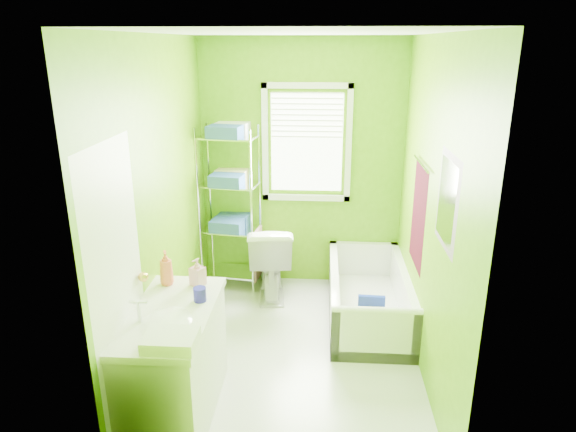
# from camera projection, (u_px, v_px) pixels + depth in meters

# --- Properties ---
(ground) EXTENTS (2.90, 2.90, 0.00)m
(ground) POSITION_uv_depth(u_px,v_px,m) (293.00, 352.00, 4.43)
(ground) COLOR silver
(ground) RESTS_ON ground
(room_envelope) EXTENTS (2.14, 2.94, 2.62)m
(room_envelope) POSITION_uv_depth(u_px,v_px,m) (294.00, 178.00, 3.93)
(room_envelope) COLOR #5A9707
(room_envelope) RESTS_ON ground
(window) EXTENTS (0.92, 0.05, 1.22)m
(window) POSITION_uv_depth(u_px,v_px,m) (307.00, 137.00, 5.25)
(window) COLOR white
(window) RESTS_ON ground
(door) EXTENTS (0.09, 0.80, 2.00)m
(door) POSITION_uv_depth(u_px,v_px,m) (120.00, 299.00, 3.23)
(door) COLOR white
(door) RESTS_ON ground
(right_wall_decor) EXTENTS (0.04, 1.48, 1.17)m
(right_wall_decor) POSITION_uv_depth(u_px,v_px,m) (429.00, 210.00, 3.92)
(right_wall_decor) COLOR #3F0714
(right_wall_decor) RESTS_ON ground
(bathtub) EXTENTS (0.73, 1.57, 0.51)m
(bathtub) POSITION_uv_depth(u_px,v_px,m) (368.00, 303.00, 4.93)
(bathtub) COLOR white
(bathtub) RESTS_ON ground
(toilet) EXTENTS (0.52, 0.82, 0.79)m
(toilet) POSITION_uv_depth(u_px,v_px,m) (270.00, 259.00, 5.33)
(toilet) COLOR white
(toilet) RESTS_ON ground
(vanity) EXTENTS (0.56, 1.09, 1.09)m
(vanity) POSITION_uv_depth(u_px,v_px,m) (174.00, 360.00, 3.56)
(vanity) COLOR silver
(vanity) RESTS_ON ground
(wire_shelf_unit) EXTENTS (0.63, 0.51, 1.77)m
(wire_shelf_unit) POSITION_uv_depth(u_px,v_px,m) (232.00, 190.00, 5.31)
(wire_shelf_unit) COLOR silver
(wire_shelf_unit) RESTS_ON ground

